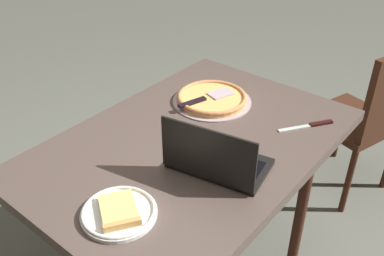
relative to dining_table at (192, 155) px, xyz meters
The scene contains 6 objects.
dining_table is the anchor object (origin of this frame).
laptop 0.23m from the dining_table, 116.63° to the right, with size 0.27×0.37×0.21m.
pizza_plate 0.47m from the dining_table, 169.61° to the right, with size 0.23×0.23×0.04m.
pizza_tray 0.32m from the dining_table, 22.85° to the left, with size 0.35×0.35×0.04m.
table_knife 0.50m from the dining_table, 38.84° to the right, with size 0.21×0.15×0.01m.
chair_near 1.13m from the dining_table, 17.82° to the right, with size 0.51×0.51×0.91m.
Camera 1 is at (-1.04, -0.85, 1.70)m, focal length 40.00 mm.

